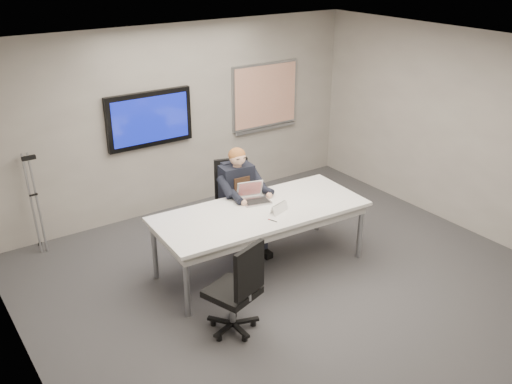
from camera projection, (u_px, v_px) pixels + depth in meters
floor at (302, 291)px, 6.82m from camera, size 6.00×6.00×0.02m
ceiling at (311, 55)px, 5.69m from camera, size 6.00×6.00×0.02m
wall_back at (179, 119)px, 8.52m from camera, size 6.00×0.02×2.80m
wall_left at (23, 264)px, 4.71m from camera, size 0.02×6.00×2.80m
wall_right at (476, 136)px, 7.80m from camera, size 0.02×6.00×2.80m
conference_table at (261, 216)px, 7.04m from camera, size 2.70×1.24×0.82m
tv_display at (150, 119)px, 8.18m from camera, size 1.30×0.09×0.80m
whiteboard at (265, 97)px, 9.25m from camera, size 1.25×0.08×1.10m
office_chair_far at (235, 217)px, 7.84m from camera, size 0.70×0.70×1.15m
office_chair_near at (236, 304)px, 6.00m from camera, size 0.66×0.66×1.09m
seated_person at (244, 211)px, 7.55m from camera, size 0.45×0.78×1.40m
crutch at (34, 202)px, 7.49m from camera, size 0.36×0.55×1.44m
laptop at (254, 196)px, 7.23m from camera, size 0.39×0.40×0.24m
name_tent at (279, 207)px, 6.93m from camera, size 0.29×0.16×0.11m
pen at (272, 220)px, 6.72m from camera, size 0.05×0.12×0.01m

